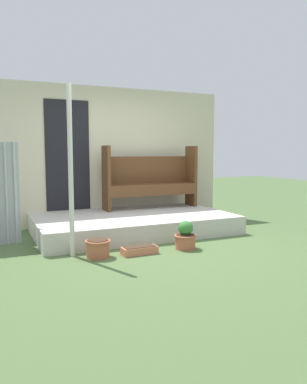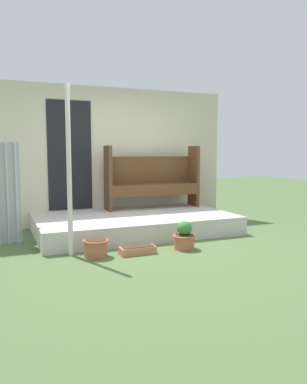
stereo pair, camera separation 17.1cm
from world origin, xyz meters
The scene contains 8 objects.
ground_plane centered at (0.00, 0.00, 0.00)m, with size 24.00×24.00×0.00m, color #516B3D.
porch_slab centered at (0.10, 0.96, 0.15)m, with size 3.30×1.92×0.30m.
house_wall centered at (0.06, 1.95, 1.30)m, with size 4.50×0.08×2.60m.
support_post centered at (-1.18, -0.10, 1.13)m, with size 0.06×0.06×2.26m.
bench centered at (0.69, 1.58, 0.89)m, with size 1.83×0.44×1.19m.
flower_pot_left centered at (-0.89, -0.30, 0.13)m, with size 0.34×0.34×0.24m.
flower_pot_middle centered at (0.37, -0.39, 0.18)m, with size 0.33×0.33×0.40m.
planter_box_rect centered at (-0.33, -0.38, 0.05)m, with size 0.49×0.20×0.11m.
Camera 1 is at (-2.21, -4.98, 1.39)m, focal length 35.00 mm.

